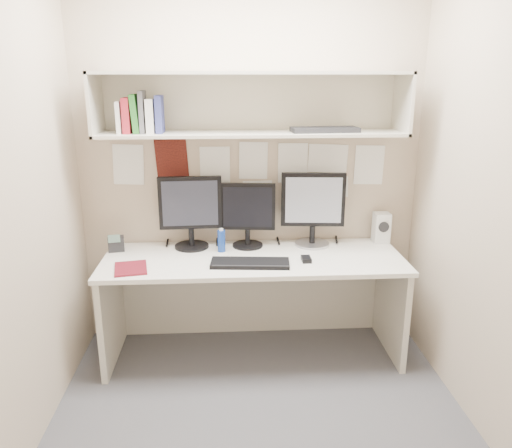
{
  "coord_description": "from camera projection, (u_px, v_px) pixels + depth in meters",
  "views": [
    {
      "loc": [
        -0.17,
        -2.49,
        1.89
      ],
      "look_at": [
        -0.0,
        0.35,
        1.05
      ],
      "focal_mm": 35.0,
      "sensor_mm": 36.0,
      "label": 1
    }
  ],
  "objects": [
    {
      "name": "floor",
      "position": [
        260.0,
        411.0,
        2.93
      ],
      "size": [
        2.4,
        2.0,
        0.01
      ],
      "primitive_type": "cube",
      "color": "#49484E",
      "rests_on": "ground"
    },
    {
      "name": "wall_back",
      "position": [
        250.0,
        163.0,
        3.52
      ],
      "size": [
        2.4,
        0.02,
        2.6
      ],
      "primitive_type": "cube",
      "color": "#B8A58D",
      "rests_on": "ground"
    },
    {
      "name": "wall_front",
      "position": [
        281.0,
        268.0,
        1.6
      ],
      "size": [
        2.4,
        0.02,
        2.6
      ],
      "primitive_type": "cube",
      "color": "#B8A58D",
      "rests_on": "ground"
    },
    {
      "name": "wall_left",
      "position": [
        21.0,
        199.0,
        2.49
      ],
      "size": [
        0.02,
        2.0,
        2.6
      ],
      "primitive_type": "cube",
      "color": "#B8A58D",
      "rests_on": "ground"
    },
    {
      "name": "wall_right",
      "position": [
        487.0,
        193.0,
        2.63
      ],
      "size": [
        0.02,
        2.0,
        2.6
      ],
      "primitive_type": "cube",
      "color": "#B8A58D",
      "rests_on": "ground"
    },
    {
      "name": "desk",
      "position": [
        253.0,
        306.0,
        3.45
      ],
      "size": [
        2.0,
        0.7,
        0.73
      ],
      "color": "silver",
      "rests_on": "floor"
    },
    {
      "name": "overhead_hutch",
      "position": [
        251.0,
        103.0,
        3.26
      ],
      "size": [
        2.0,
        0.38,
        0.4
      ],
      "color": "beige",
      "rests_on": "wall_back"
    },
    {
      "name": "pinned_papers",
      "position": [
        251.0,
        170.0,
        3.52
      ],
      "size": [
        1.92,
        0.01,
        0.48
      ],
      "primitive_type": null,
      "color": "white",
      "rests_on": "wall_back"
    },
    {
      "name": "monitor_left",
      "position": [
        190.0,
        210.0,
        3.45
      ],
      "size": [
        0.43,
        0.24,
        0.51
      ],
      "rotation": [
        0.0,
        0.0,
        0.04
      ],
      "color": "black",
      "rests_on": "desk"
    },
    {
      "name": "monitor_center",
      "position": [
        247.0,
        212.0,
        3.48
      ],
      "size": [
        0.39,
        0.21,
        0.45
      ],
      "rotation": [
        0.0,
        0.0,
        -0.11
      ],
      "color": "black",
      "rests_on": "desk"
    },
    {
      "name": "monitor_right",
      "position": [
        313.0,
        207.0,
        3.5
      ],
      "size": [
        0.45,
        0.25,
        0.52
      ],
      "rotation": [
        0.0,
        0.0,
        -0.08
      ],
      "color": "#A5A5AA",
      "rests_on": "desk"
    },
    {
      "name": "keyboard",
      "position": [
        250.0,
        263.0,
        3.19
      ],
      "size": [
        0.51,
        0.22,
        0.02
      ],
      "primitive_type": "cube",
      "rotation": [
        0.0,
        0.0,
        -0.09
      ],
      "color": "black",
      "rests_on": "desk"
    },
    {
      "name": "mouse",
      "position": [
        306.0,
        259.0,
        3.25
      ],
      "size": [
        0.06,
        0.1,
        0.03
      ],
      "primitive_type": "cube",
      "rotation": [
        0.0,
        0.0,
        0.02
      ],
      "color": "black",
      "rests_on": "desk"
    },
    {
      "name": "speaker",
      "position": [
        381.0,
        228.0,
        3.6
      ],
      "size": [
        0.11,
        0.12,
        0.22
      ],
      "rotation": [
        0.0,
        0.0,
        0.0
      ],
      "color": "silver",
      "rests_on": "desk"
    },
    {
      "name": "blue_bottle",
      "position": [
        221.0,
        241.0,
        3.41
      ],
      "size": [
        0.05,
        0.05,
        0.17
      ],
      "color": "navy",
      "rests_on": "desk"
    },
    {
      "name": "maroon_notebook",
      "position": [
        131.0,
        268.0,
        3.12
      ],
      "size": [
        0.24,
        0.27,
        0.01
      ],
      "primitive_type": "cube",
      "rotation": [
        0.0,
        0.0,
        0.18
      ],
      "color": "maroon",
      "rests_on": "desk"
    },
    {
      "name": "desk_phone",
      "position": [
        116.0,
        244.0,
        3.44
      ],
      "size": [
        0.12,
        0.12,
        0.13
      ],
      "rotation": [
        0.0,
        0.0,
        0.21
      ],
      "color": "black",
      "rests_on": "desk"
    },
    {
      "name": "book_stack",
      "position": [
        141.0,
        115.0,
        3.17
      ],
      "size": [
        0.28,
        0.16,
        0.26
      ],
      "color": "silver",
      "rests_on": "overhead_hutch"
    },
    {
      "name": "hutch_tray",
      "position": [
        325.0,
        130.0,
        3.25
      ],
      "size": [
        0.45,
        0.2,
        0.03
      ],
      "primitive_type": "cube",
      "rotation": [
        0.0,
        0.0,
        0.09
      ],
      "color": "black",
      "rests_on": "overhead_hutch"
    }
  ]
}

